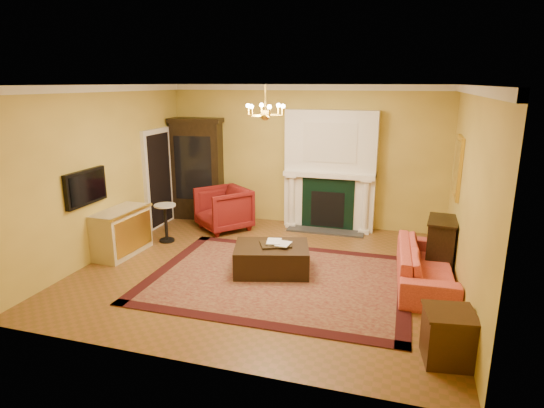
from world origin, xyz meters
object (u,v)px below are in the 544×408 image
at_px(wingback_armchair, 223,207).
at_px(leather_ottoman, 272,258).
at_px(pedestal_table, 166,220).
at_px(commode, 121,232).
at_px(console_table, 441,245).
at_px(coral_sofa, 426,259).
at_px(end_table, 448,338).
at_px(china_cabinet, 198,171).

height_order(wingback_armchair, leather_ottoman, wingback_armchair).
xyz_separation_m(pedestal_table, commode, (-0.44, -0.83, -0.02)).
bearing_deg(console_table, commode, -164.68).
bearing_deg(wingback_armchair, coral_sofa, 18.35).
bearing_deg(coral_sofa, pedestal_table, 80.70).
height_order(pedestal_table, end_table, pedestal_table).
relative_size(commode, console_table, 1.36).
xyz_separation_m(commode, console_table, (5.51, 1.00, -0.01)).
bearing_deg(pedestal_table, commode, -117.61).
relative_size(pedestal_table, leather_ottoman, 0.63).
bearing_deg(china_cabinet, coral_sofa, -31.98).
bearing_deg(china_cabinet, wingback_armchair, -44.59).
distance_m(wingback_armchair, coral_sofa, 4.35).
height_order(wingback_armchair, coral_sofa, wingback_armchair).
bearing_deg(commode, coral_sofa, 5.55).
bearing_deg(coral_sofa, commode, 90.31).
relative_size(pedestal_table, end_table, 1.30).
distance_m(pedestal_table, leather_ottoman, 2.56).
xyz_separation_m(coral_sofa, leather_ottoman, (-2.41, -0.26, -0.17)).
distance_m(china_cabinet, coral_sofa, 5.48).
relative_size(wingback_armchair, commode, 0.88).
relative_size(end_table, console_table, 0.70).
bearing_deg(console_table, end_table, -86.16).
distance_m(console_table, leather_ottoman, 2.85).
distance_m(wingback_armchair, commode, 2.23).
bearing_deg(china_cabinet, console_table, -23.74).
height_order(coral_sofa, console_table, console_table).
distance_m(wingback_armchair, console_table, 4.38).
xyz_separation_m(china_cabinet, leather_ottoman, (2.52, -2.56, -0.85)).
distance_m(wingback_armchair, pedestal_table, 1.30).
height_order(commode, console_table, commode).
distance_m(commode, end_table, 5.74).
bearing_deg(commode, pedestal_table, 65.13).
relative_size(coral_sofa, leather_ottoman, 1.74).
xyz_separation_m(console_table, leather_ottoman, (-2.66, -1.00, -0.17)).
xyz_separation_m(china_cabinet, pedestal_table, (0.11, -1.72, -0.65)).
bearing_deg(leather_ottoman, pedestal_table, 145.33).
xyz_separation_m(wingback_armchair, leather_ottoman, (1.63, -1.87, -0.26)).
xyz_separation_m(coral_sofa, console_table, (0.25, 0.74, 0.01)).
distance_m(pedestal_table, coral_sofa, 4.86).
distance_m(commode, leather_ottoman, 2.86).
bearing_deg(console_table, china_cabinet, 168.32).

